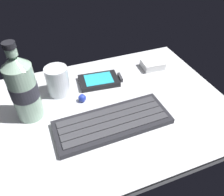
{
  "coord_description": "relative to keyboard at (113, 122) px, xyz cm",
  "views": [
    {
      "loc": [
        -15.8,
        -41.37,
        41.74
      ],
      "look_at": [
        0.0,
        0.0,
        3.0
      ],
      "focal_mm": 35.52,
      "sensor_mm": 36.0,
      "label": 1
    }
  ],
  "objects": [
    {
      "name": "juice_cup",
      "position": [
        -10.02,
        17.24,
        3.1
      ],
      "size": [
        6.4,
        6.4,
        8.5
      ],
      "color": "silver",
      "rests_on": "ground_plane"
    },
    {
      "name": "charger_block",
      "position": [
        21.78,
        19.3,
        0.39
      ],
      "size": [
        7.32,
        6.0,
        2.4
      ],
      "primitive_type": "cube",
      "rotation": [
        0.0,
        0.0,
        -0.06
      ],
      "color": "white",
      "rests_on": "ground_plane"
    },
    {
      "name": "ground_plane",
      "position": [
        2.21,
        6.03,
        -1.79
      ],
      "size": [
        64.0,
        48.0,
        2.8
      ],
      "color": "silver"
    },
    {
      "name": "keyboard",
      "position": [
        0.0,
        0.0,
        0.0
      ],
      "size": [
        29.2,
        11.55,
        1.7
      ],
      "color": "#232328",
      "rests_on": "ground_plane"
    },
    {
      "name": "water_bottle",
      "position": [
        -18.63,
        10.75,
        8.2
      ],
      "size": [
        6.73,
        6.73,
        20.8
      ],
      "color": "#9EC1A8",
      "rests_on": "ground_plane"
    },
    {
      "name": "handheld_device",
      "position": [
        2.87,
        17.75,
        -0.08
      ],
      "size": [
        13.32,
        8.8,
        1.5
      ],
      "color": "black",
      "rests_on": "ground_plane"
    },
    {
      "name": "trackball_mouse",
      "position": [
        -4.79,
        11.26,
        0.29
      ],
      "size": [
        2.2,
        2.2,
        2.2
      ],
      "primitive_type": "sphere",
      "color": "#2338B2",
      "rests_on": "ground_plane"
    }
  ]
}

